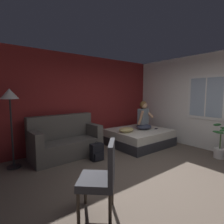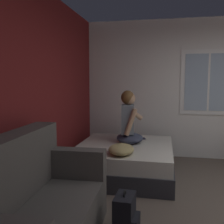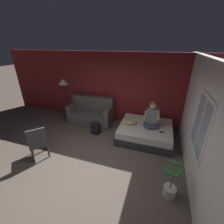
{
  "view_description": "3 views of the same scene",
  "coord_description": "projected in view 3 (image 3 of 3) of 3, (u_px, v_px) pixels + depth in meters",
  "views": [
    {
      "loc": [
        -2.6,
        -1.87,
        1.6
      ],
      "look_at": [
        0.08,
        1.61,
        1.12
      ],
      "focal_mm": 28.0,
      "sensor_mm": 36.0,
      "label": 1
    },
    {
      "loc": [
        -2.82,
        1.2,
        1.5
      ],
      "look_at": [
        0.32,
        1.84,
        1.13
      ],
      "focal_mm": 42.0,
      "sensor_mm": 36.0,
      "label": 2
    },
    {
      "loc": [
        1.6,
        -2.61,
        2.97
      ],
      "look_at": [
        0.25,
        1.42,
        1.0
      ],
      "focal_mm": 24.0,
      "sensor_mm": 36.0,
      "label": 3
    }
  ],
  "objects": [
    {
      "name": "wall_side_with_window",
      "position": [
        209.0,
        143.0,
        2.66
      ],
      "size": [
        0.19,
        6.93,
        2.7
      ],
      "color": "silver",
      "rests_on": "ground"
    },
    {
      "name": "person_seated",
      "position": [
        152.0,
        117.0,
        4.73
      ],
      "size": [
        0.58,
        0.51,
        0.88
      ],
      "color": "#383D51",
      "rests_on": "bed"
    },
    {
      "name": "couch",
      "position": [
        91.0,
        113.0,
        6.02
      ],
      "size": [
        1.73,
        0.88,
        1.04
      ],
      "color": "#514C47",
      "rests_on": "ground"
    },
    {
      "name": "potted_plant",
      "position": [
        171.0,
        185.0,
        3.08
      ],
      "size": [
        0.39,
        0.37,
        0.85
      ],
      "color": "silver",
      "rests_on": "ground"
    },
    {
      "name": "backpack",
      "position": [
        95.0,
        129.0,
        5.34
      ],
      "size": [
        0.31,
        0.24,
        0.46
      ],
      "color": "black",
      "rests_on": "ground"
    },
    {
      "name": "side_chair",
      "position": [
        38.0,
        141.0,
        4.07
      ],
      "size": [
        0.65,
        0.65,
        0.98
      ],
      "color": "#382D23",
      "rests_on": "ground"
    },
    {
      "name": "cell_phone",
      "position": [
        162.0,
        132.0,
        4.58
      ],
      "size": [
        0.16,
        0.1,
        0.01
      ],
      "primitive_type": "cube",
      "rotation": [
        0.0,
        0.0,
        1.8
      ],
      "color": "black",
      "rests_on": "bed"
    },
    {
      "name": "throw_pillow",
      "position": [
        129.0,
        122.0,
        5.06
      ],
      "size": [
        0.51,
        0.41,
        0.14
      ],
      "primitive_type": "ellipsoid",
      "rotation": [
        0.0,
        0.0,
        0.1
      ],
      "color": "tan",
      "rests_on": "bed"
    },
    {
      "name": "wall_back_accent",
      "position": [
        117.0,
        89.0,
        5.84
      ],
      "size": [
        9.94,
        0.16,
        2.7
      ],
      "primitive_type": "cube",
      "color": "maroon",
      "rests_on": "ground"
    },
    {
      "name": "bed",
      "position": [
        145.0,
        132.0,
        5.06
      ],
      "size": [
        1.73,
        1.55,
        0.48
      ],
      "color": "#2D2D33",
      "rests_on": "ground"
    },
    {
      "name": "ground_plane",
      "position": [
        86.0,
        166.0,
        3.96
      ],
      "size": [
        40.0,
        40.0,
        0.0
      ],
      "primitive_type": "plane",
      "color": "brown"
    },
    {
      "name": "floor_lamp",
      "position": [
        64.0,
        86.0,
        5.93
      ],
      "size": [
        0.36,
        0.36,
        1.7
      ],
      "color": "black",
      "rests_on": "ground"
    }
  ]
}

